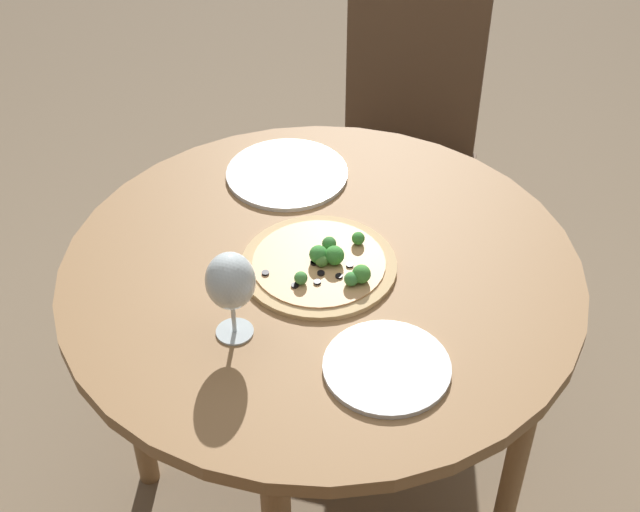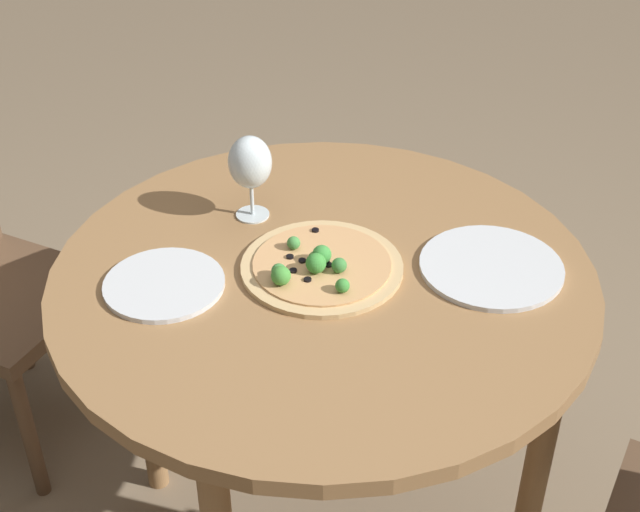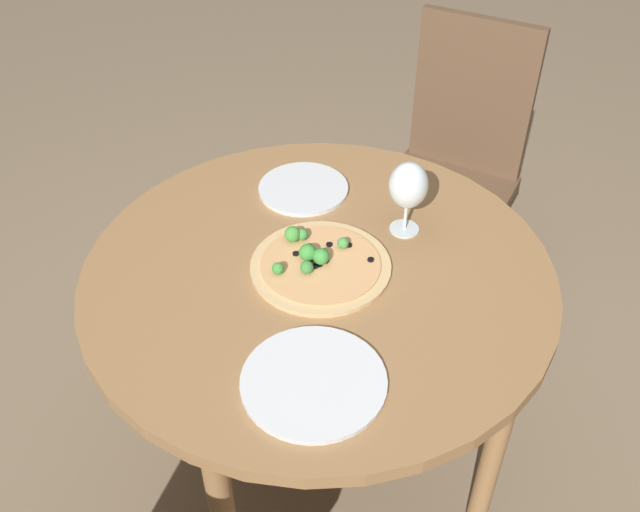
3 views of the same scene
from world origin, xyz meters
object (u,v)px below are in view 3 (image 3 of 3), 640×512
wine_glass (408,186)px  plate_near (314,381)px  pizza (318,262)px  plate_far (303,188)px  chair_2 (453,165)px

wine_glass → plate_near: size_ratio=0.66×
plate_near → wine_glass: bearing=45.5°
pizza → wine_glass: 0.25m
pizza → plate_near: size_ratio=1.13×
wine_glass → plate_far: (-0.16, 0.22, -0.11)m
plate_near → plate_far: size_ratio=1.22×
plate_near → chair_2: bearing=48.5°
chair_2 → plate_far: chair_2 is taller
plate_far → wine_glass: bearing=-53.6°
wine_glass → plate_near: bearing=-134.5°
chair_2 → wine_glass: same height
pizza → plate_near: (-0.12, -0.30, -0.01)m
wine_glass → plate_near: (-0.34, -0.35, -0.11)m
chair_2 → pizza: (-0.68, -0.61, 0.28)m
wine_glass → chair_2: bearing=50.5°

